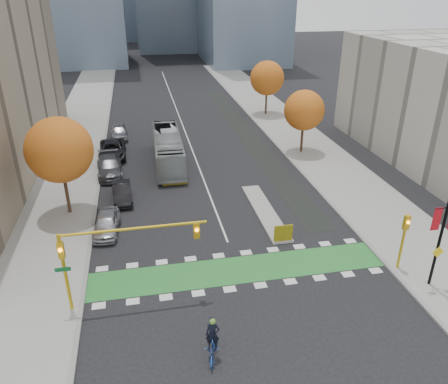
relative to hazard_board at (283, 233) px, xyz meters
name	(u,v)px	position (x,y,z in m)	size (l,w,h in m)	color
ground	(244,283)	(-4.00, -4.20, -0.80)	(300.00, 300.00, 0.00)	black
sidewalk_west	(64,176)	(-17.50, 15.80, -0.73)	(7.00, 120.00, 0.15)	gray
sidewalk_east	(320,157)	(9.50, 15.80, -0.73)	(7.00, 120.00, 0.15)	gray
curb_west	(100,174)	(-14.00, 15.80, -0.73)	(0.30, 120.00, 0.16)	gray
curb_east	(290,159)	(6.00, 15.80, -0.73)	(0.30, 120.00, 0.16)	gray
bike_crossing	(238,270)	(-4.00, -2.70, -0.79)	(20.00, 3.00, 0.01)	#287B2F
centre_line	(179,115)	(-4.00, 35.80, -0.80)	(0.15, 70.00, 0.01)	silver
bike_lane_paint	(245,133)	(3.50, 25.80, -0.80)	(2.50, 50.00, 0.01)	black
median_island	(265,211)	(0.00, 4.80, -0.72)	(1.60, 10.00, 0.16)	gray
hazard_board	(283,233)	(0.00, 0.00, 0.00)	(1.40, 0.12, 1.30)	yellow
tree_west	(59,150)	(-16.00, 7.80, 4.82)	(5.20, 5.20, 8.22)	#332114
tree_east_near	(304,110)	(8.00, 17.80, 4.06)	(4.40, 4.40, 7.08)	#332114
tree_east_far	(267,78)	(8.50, 33.80, 4.44)	(4.80, 4.80, 7.65)	#332114
traffic_signal_west	(109,248)	(-11.93, -4.71, 3.23)	(8.53, 0.56, 5.20)	#BF9914
traffic_signal_east	(404,234)	(6.50, -4.71, 1.93)	(0.35, 0.43, 4.10)	#BF9914
banner_lamppost	(444,222)	(7.50, -6.70, 3.81)	(1.65, 0.36, 8.28)	black
cyclist	(213,344)	(-6.98, -9.79, 0.04)	(1.25, 2.29, 2.50)	#204496
bus	(168,149)	(-7.00, 17.28, 0.88)	(2.82, 12.03, 3.35)	#959A9B
parked_car_a	(106,223)	(-12.83, 4.07, -0.03)	(1.81, 4.51, 1.54)	#A5A5AA
parked_car_b	(122,193)	(-11.71, 9.45, -0.05)	(1.58, 4.53, 1.49)	black
parked_car_c	(109,167)	(-13.00, 15.56, 0.06)	(2.41, 5.92, 1.72)	#4B4A4F
parked_car_d	(112,150)	(-12.88, 20.56, 0.05)	(2.82, 6.11, 1.70)	black
parked_car_e	(119,132)	(-12.25, 27.03, 0.02)	(1.94, 4.83, 1.65)	gray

